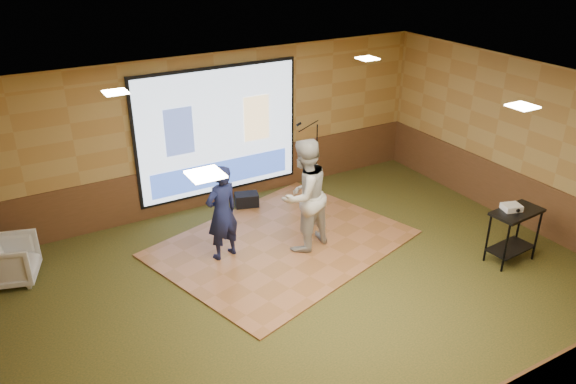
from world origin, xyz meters
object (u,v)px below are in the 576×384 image
mic_stand (314,169)px  projector_screen (219,133)px  player_left (222,213)px  player_right (304,195)px  dance_floor (283,243)px  projector (512,207)px  duffel_bag (247,200)px  av_table (514,226)px  banquet_chair (10,261)px

mic_stand → projector_screen: bearing=144.9°
player_left → player_right: 1.39m
dance_floor → projector: bearing=-37.3°
duffel_bag → av_table: bearing=-53.4°
projector_screen → player_left: projector_screen is taller
player_right → av_table: player_right is taller
player_right → duffel_bag: (-0.16, 1.90, -0.87)m
duffel_bag → projector_screen: bearing=125.8°
player_right → duffel_bag: bearing=-101.1°
banquet_chair → projector: bearing=-98.1°
player_left → banquet_chair: size_ratio=2.09×
dance_floor → projector: size_ratio=14.42×
dance_floor → banquet_chair: 4.40m
player_right → banquet_chair: (-4.49, 1.44, -0.66)m
dance_floor → mic_stand: (1.66, 1.60, 0.48)m
mic_stand → banquet_chair: (-5.89, -0.45, -0.14)m
player_left → player_right: player_right is taller
projector → mic_stand: 4.11m
player_right → projector: player_right is taller
player_left → mic_stand: 3.12m
projector_screen → projector: projector_screen is taller
projector_screen → player_left: (-0.83, -1.95, -0.62)m
mic_stand → duffel_bag: (-1.56, 0.02, -0.35)m
player_right → projector: (2.71, -1.98, -0.04)m
projector_screen → player_right: bearing=-78.3°
mic_stand → player_left: bearing=-172.6°
projector_screen → duffel_bag: bearing=-54.2°
player_right → dance_floor: bearing=-64.4°
projector_screen → banquet_chair: (-4.00, -0.92, -1.12)m
av_table → banquet_chair: av_table is taller
player_left → player_right: (1.32, -0.40, 0.16)m
av_table → projector_screen: bearing=126.6°
projector_screen → mic_stand: projector_screen is taller
dance_floor → duffel_bag: duffel_bag is taller
banquet_chair → av_table: bearing=-98.4°
projector_screen → duffel_bag: (0.32, -0.45, -1.33)m
dance_floor → player_right: (0.26, -0.29, 1.00)m
av_table → projector: projector is taller
player_right → projector: bearing=127.9°
dance_floor → player_left: size_ratio=2.50×
player_right → mic_stand: (1.40, 1.89, -0.52)m
projector_screen → av_table: 5.55m
dance_floor → player_left: bearing=174.0°
player_left → banquet_chair: 3.37m
player_left → player_right: bearing=150.4°
player_right → banquet_chair: 4.76m
dance_floor → projector: 3.86m
player_right → player_left: bearing=-32.8°
projector → dance_floor: bearing=159.9°
projector_screen → banquet_chair: bearing=-167.1°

